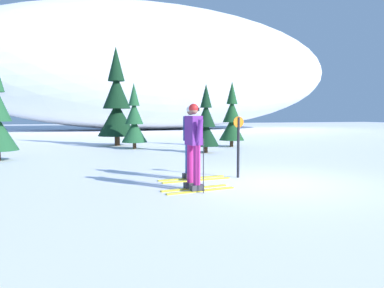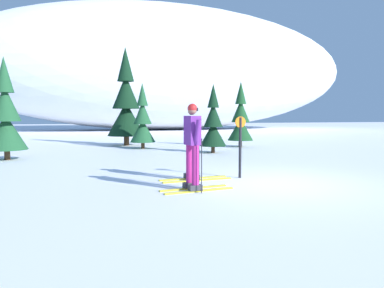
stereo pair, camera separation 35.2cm
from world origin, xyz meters
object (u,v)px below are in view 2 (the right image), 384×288
pine_tree_center_right (213,124)px  trail_marker_post (240,143)px  pine_tree_center (143,121)px  pine_tree_far_right (241,120)px  skier_navy_jacket (192,142)px  pine_tree_far_left (6,117)px  skier_purple_jacket (193,145)px  pine_tree_center_left (126,105)px

pine_tree_center_right → trail_marker_post: (-1.32, -5.99, -0.34)m
pine_tree_center → pine_tree_far_right: pine_tree_far_right is taller
pine_tree_center → pine_tree_center_right: 3.79m
skier_navy_jacket → pine_tree_center_right: 6.50m
pine_tree_far_right → trail_marker_post: pine_tree_far_right is taller
skier_navy_jacket → pine_tree_center_right: bearing=66.5°
pine_tree_center_right → pine_tree_far_right: (2.27, 2.36, 0.16)m
trail_marker_post → pine_tree_center: bearing=98.5°
pine_tree_center_right → pine_tree_far_left: bearing=-177.6°
skier_navy_jacket → pine_tree_far_right: size_ratio=0.56×
trail_marker_post → pine_tree_center_right: bearing=77.5°
pine_tree_center_right → trail_marker_post: size_ratio=1.87×
skier_navy_jacket → skier_purple_jacket: skier_purple_jacket is taller
pine_tree_center_left → pine_tree_center: pine_tree_center_left is taller
pine_tree_far_right → pine_tree_far_left: bearing=-165.2°
pine_tree_far_left → pine_tree_center_right: (7.93, 0.34, -0.31)m
pine_tree_center_left → trail_marker_post: size_ratio=3.28×
pine_tree_center → pine_tree_center_right: pine_tree_center is taller
pine_tree_far_left → pine_tree_center: (5.30, 3.07, -0.23)m
skier_navy_jacket → trail_marker_post: bearing=-1.5°
pine_tree_center → pine_tree_center_right: bearing=-46.1°
skier_purple_jacket → pine_tree_center_right: bearing=67.8°
skier_purple_jacket → pine_tree_far_right: size_ratio=0.56×
pine_tree_center → pine_tree_center_left: bearing=105.9°
pine_tree_center → skier_purple_jacket: bearing=-91.6°
skier_navy_jacket → pine_tree_center_left: pine_tree_center_left is taller
pine_tree_center_right → pine_tree_center: bearing=133.9°
pine_tree_center_right → pine_tree_far_right: bearing=46.1°
pine_tree_far_left → pine_tree_center_left: bearing=47.4°
skier_purple_jacket → pine_tree_center_left: pine_tree_center_left is taller
pine_tree_center_left → skier_purple_jacket: bearing=-88.5°
pine_tree_far_right → trail_marker_post: 9.11m
skier_navy_jacket → skier_purple_jacket: 1.24m
skier_navy_jacket → pine_tree_far_right: bearing=59.7°
skier_purple_jacket → pine_tree_center_left: size_ratio=0.36×
pine_tree_center_right → trail_marker_post: pine_tree_center_right is taller
pine_tree_far_right → pine_tree_center_left: bearing=156.2°
trail_marker_post → pine_tree_center_left: bearing=100.0°
trail_marker_post → pine_tree_far_right: bearing=66.7°
skier_navy_jacket → trail_marker_post: 1.27m
skier_purple_jacket → pine_tree_center: size_ratio=0.59×
pine_tree_far_left → pine_tree_center: bearing=30.1°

